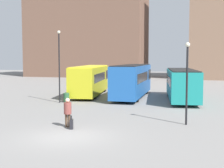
{
  "coord_description": "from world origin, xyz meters",
  "views": [
    {
      "loc": [
        6.32,
        -14.34,
        3.96
      ],
      "look_at": [
        -1.29,
        13.3,
        1.6
      ],
      "focal_mm": 50.0,
      "sensor_mm": 36.0,
      "label": 1
    }
  ],
  "objects_px": {
    "bus_0": "(91,79)",
    "traveler": "(68,110)",
    "bus_2": "(182,83)",
    "lamp_post_0": "(59,61)",
    "suitcase": "(71,124)",
    "lamp_post_1": "(187,76)",
    "trash_bin": "(66,98)",
    "bus_1": "(133,80)"
  },
  "relations": [
    {
      "from": "bus_0",
      "to": "traveler",
      "type": "relative_size",
      "value": 6.57
    },
    {
      "from": "traveler",
      "to": "trash_bin",
      "type": "relative_size",
      "value": 1.99
    },
    {
      "from": "bus_2",
      "to": "lamp_post_1",
      "type": "distance_m",
      "value": 11.41
    },
    {
      "from": "bus_2",
      "to": "trash_bin",
      "type": "relative_size",
      "value": 12.38
    },
    {
      "from": "lamp_post_0",
      "to": "lamp_post_1",
      "type": "xyz_separation_m",
      "value": [
        11.32,
        -6.62,
        -0.79
      ]
    },
    {
      "from": "bus_1",
      "to": "lamp_post_1",
      "type": "bearing_deg",
      "value": -156.41
    },
    {
      "from": "bus_1",
      "to": "suitcase",
      "type": "height_order",
      "value": "bus_1"
    },
    {
      "from": "lamp_post_0",
      "to": "traveler",
      "type": "bearing_deg",
      "value": -62.54
    },
    {
      "from": "bus_1",
      "to": "lamp_post_1",
      "type": "relative_size",
      "value": 2.24
    },
    {
      "from": "bus_0",
      "to": "suitcase",
      "type": "distance_m",
      "value": 16.55
    },
    {
      "from": "trash_bin",
      "to": "lamp_post_1",
      "type": "bearing_deg",
      "value": -32.73
    },
    {
      "from": "bus_0",
      "to": "bus_1",
      "type": "bearing_deg",
      "value": -107.57
    },
    {
      "from": "suitcase",
      "to": "lamp_post_0",
      "type": "relative_size",
      "value": 0.12
    },
    {
      "from": "bus_2",
      "to": "trash_bin",
      "type": "bearing_deg",
      "value": 106.12
    },
    {
      "from": "suitcase",
      "to": "trash_bin",
      "type": "height_order",
      "value": "trash_bin"
    },
    {
      "from": "lamp_post_0",
      "to": "trash_bin",
      "type": "relative_size",
      "value": 7.55
    },
    {
      "from": "bus_1",
      "to": "suitcase",
      "type": "distance_m",
      "value": 15.21
    },
    {
      "from": "bus_0",
      "to": "suitcase",
      "type": "xyz_separation_m",
      "value": [
        4.42,
        -15.89,
        -1.43
      ]
    },
    {
      "from": "lamp_post_1",
      "to": "traveler",
      "type": "bearing_deg",
      "value": -159.05
    },
    {
      "from": "bus_1",
      "to": "lamp_post_1",
      "type": "distance_m",
      "value": 13.61
    },
    {
      "from": "bus_0",
      "to": "bus_2",
      "type": "distance_m",
      "value": 9.92
    },
    {
      "from": "lamp_post_0",
      "to": "lamp_post_1",
      "type": "distance_m",
      "value": 13.14
    },
    {
      "from": "bus_0",
      "to": "suitcase",
      "type": "bearing_deg",
      "value": -173.02
    },
    {
      "from": "bus_2",
      "to": "lamp_post_1",
      "type": "bearing_deg",
      "value": 176.74
    },
    {
      "from": "bus_1",
      "to": "trash_bin",
      "type": "bearing_deg",
      "value": 135.03
    },
    {
      "from": "suitcase",
      "to": "lamp_post_1",
      "type": "height_order",
      "value": "lamp_post_1"
    },
    {
      "from": "bus_0",
      "to": "lamp_post_1",
      "type": "height_order",
      "value": "lamp_post_1"
    },
    {
      "from": "lamp_post_1",
      "to": "trash_bin",
      "type": "height_order",
      "value": "lamp_post_1"
    },
    {
      "from": "bus_1",
      "to": "suitcase",
      "type": "xyz_separation_m",
      "value": [
        -0.39,
        -15.13,
        -1.53
      ]
    },
    {
      "from": "trash_bin",
      "to": "traveler",
      "type": "bearing_deg",
      "value": -65.89
    },
    {
      "from": "bus_0",
      "to": "lamp_post_0",
      "type": "distance_m",
      "value": 6.74
    },
    {
      "from": "suitcase",
      "to": "lamp_post_1",
      "type": "xyz_separation_m",
      "value": [
        6.19,
        2.87,
        2.66
      ]
    },
    {
      "from": "lamp_post_1",
      "to": "bus_1",
      "type": "bearing_deg",
      "value": 115.32
    },
    {
      "from": "bus_2",
      "to": "lamp_post_1",
      "type": "relative_size",
      "value": 2.15
    },
    {
      "from": "traveler",
      "to": "trash_bin",
      "type": "xyz_separation_m",
      "value": [
        -4.23,
        9.45,
        -0.58
      ]
    },
    {
      "from": "traveler",
      "to": "lamp_post_0",
      "type": "bearing_deg",
      "value": 9.81
    },
    {
      "from": "bus_0",
      "to": "traveler",
      "type": "bearing_deg",
      "value": -173.97
    },
    {
      "from": "traveler",
      "to": "suitcase",
      "type": "height_order",
      "value": "traveler"
    },
    {
      "from": "bus_1",
      "to": "traveler",
      "type": "bearing_deg",
      "value": 175.3
    },
    {
      "from": "bus_2",
      "to": "lamp_post_0",
      "type": "bearing_deg",
      "value": 106.53
    },
    {
      "from": "bus_0",
      "to": "suitcase",
      "type": "height_order",
      "value": "bus_0"
    },
    {
      "from": "suitcase",
      "to": "lamp_post_0",
      "type": "xyz_separation_m",
      "value": [
        -5.12,
        9.49,
        3.45
      ]
    }
  ]
}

